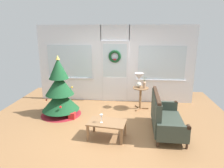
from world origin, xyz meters
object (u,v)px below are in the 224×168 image
side_table (140,94)px  gift_box (72,116)px  christmas_tree (60,93)px  table_lamp (139,78)px  settee_sofa (164,117)px  flower_vase (144,84)px  wine_glass (101,117)px  coffee_table (107,124)px

side_table → gift_box: 2.16m
christmas_tree → table_lamp: bearing=17.3°
settee_sofa → gift_box: size_ratio=8.57×
gift_box → flower_vase: bearing=23.5°
gift_box → settee_sofa: bearing=-12.0°
christmas_tree → gift_box: 0.74m
settee_sofa → gift_box: 2.47m
flower_vase → wine_glass: (-1.03, -1.84, -0.27)m
settee_sofa → flower_vase: bearing=106.1°
coffee_table → gift_box: 1.45m
coffee_table → wine_glass: 0.23m
christmas_tree → coffee_table: size_ratio=1.91×
side_table → coffee_table: (-0.82, -1.86, -0.15)m
flower_vase → table_lamp: bearing=148.0°
coffee_table → wine_glass: wine_glass is taller
christmas_tree → wine_glass: size_ratio=8.84×
table_lamp → coffee_table: 2.14m
settee_sofa → table_lamp: table_lamp is taller
christmas_tree → gift_box: size_ratio=9.57×
settee_sofa → flower_vase: 1.50m
side_table → wine_glass: (-0.93, -1.90, 0.04)m
wine_glass → side_table: bearing=63.8°
table_lamp → wine_glass: size_ratio=2.26×
christmas_tree → flower_vase: 2.49m
flower_vase → coffee_table: size_ratio=0.39×
flower_vase → gift_box: (-2.01, -0.87, -0.71)m
flower_vase → coffee_table: bearing=-117.1°
side_table → flower_vase: 0.34m
christmas_tree → flower_vase: (2.41, 0.60, 0.15)m
christmas_tree → wine_glass: (1.37, -1.24, -0.12)m
side_table → table_lamp: size_ratio=1.56×
side_table → table_lamp: table_lamp is taller
christmas_tree → flower_vase: size_ratio=4.93×
christmas_tree → table_lamp: size_ratio=3.92×
flower_vase → wine_glass: 2.13m
christmas_tree → settee_sofa: (2.81, -0.78, -0.28)m
christmas_tree → wine_glass: bearing=-42.1°
christmas_tree → coffee_table: bearing=-38.7°
christmas_tree → gift_box: bearing=-34.0°
christmas_tree → gift_box: (0.40, -0.27, -0.56)m
side_table → christmas_tree: bearing=-164.0°
coffee_table → wine_glass: size_ratio=4.63×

